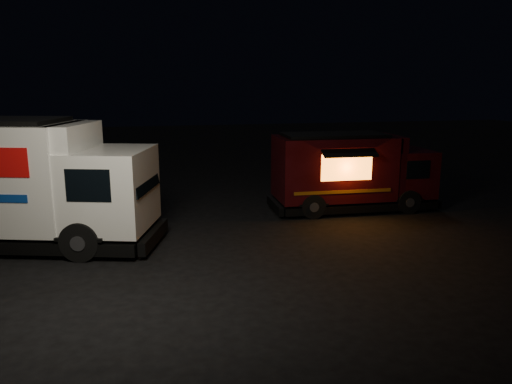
{
  "coord_description": "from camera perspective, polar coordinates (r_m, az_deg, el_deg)",
  "views": [
    {
      "loc": [
        -1.4,
        -13.16,
        4.56
      ],
      "look_at": [
        1.97,
        2.0,
        1.1
      ],
      "focal_mm": 35.0,
      "sensor_mm": 36.0,
      "label": 1
    }
  ],
  "objects": [
    {
      "name": "white_truck",
      "position": [
        15.42,
        -25.75,
        0.93
      ],
      "size": [
        8.33,
        4.78,
        3.58
      ],
      "primitive_type": null,
      "rotation": [
        0.0,
        0.0,
        -0.28
      ],
      "color": "silver",
      "rests_on": "ground"
    },
    {
      "name": "red_truck",
      "position": [
        18.28,
        11.1,
        2.31
      ],
      "size": [
        6.02,
        2.37,
        2.77
      ],
      "primitive_type": null,
      "rotation": [
        0.0,
        0.0,
        -0.03
      ],
      "color": "#35090E",
      "rests_on": "ground"
    },
    {
      "name": "ground",
      "position": [
        14.0,
        -6.15,
        -6.54
      ],
      "size": [
        80.0,
        80.0,
        0.0
      ],
      "primitive_type": "plane",
      "color": "black",
      "rests_on": "ground"
    }
  ]
}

